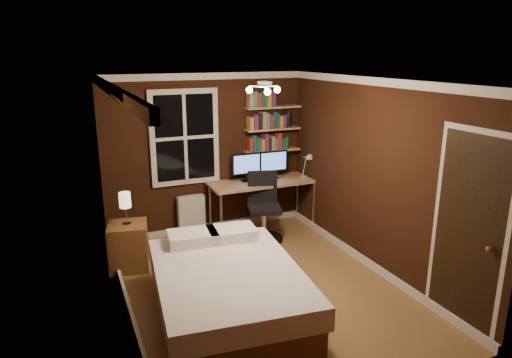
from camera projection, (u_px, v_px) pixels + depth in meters
name	position (u px, v px, depth m)	size (l,w,h in m)	color
floor	(260.00, 287.00, 5.63)	(4.20, 4.20, 0.00)	#8E6038
wall_back	(207.00, 154.00, 7.15)	(3.20, 0.04, 2.50)	black
wall_left	(118.00, 208.00, 4.68)	(0.04, 4.20, 2.50)	black
wall_right	(374.00, 176.00, 5.90)	(0.04, 4.20, 2.50)	black
ceiling	(261.00, 80.00, 4.96)	(3.20, 4.20, 0.02)	white
window	(185.00, 137.00, 6.91)	(1.06, 0.06, 1.46)	silver
door	(467.00, 235.00, 4.59)	(0.03, 0.82, 2.05)	black
door_knob	(489.00, 249.00, 4.31)	(0.06, 0.06, 0.06)	#B68F33
ceiling_fixture	(265.00, 90.00, 4.89)	(0.44, 0.44, 0.18)	beige
bookshelf_lower	(272.00, 150.00, 7.45)	(0.92, 0.22, 0.03)	tan
books_row_lower	(272.00, 142.00, 7.42)	(0.66, 0.16, 0.23)	maroon
bookshelf_middle	(272.00, 129.00, 7.36)	(0.92, 0.22, 0.03)	tan
books_row_middle	(272.00, 121.00, 7.33)	(0.66, 0.16, 0.23)	navy
bookshelf_upper	(273.00, 107.00, 7.27)	(0.92, 0.22, 0.03)	tan
books_row_upper	(273.00, 99.00, 7.23)	(0.42, 0.16, 0.23)	#214F2C
bed	(227.00, 290.00, 4.96)	(1.72, 2.23, 0.71)	brown
nightstand	(129.00, 246.00, 6.06)	(0.50, 0.50, 0.62)	brown
bedside_lamp	(126.00, 209.00, 5.91)	(0.15, 0.15, 0.43)	white
radiator	(191.00, 215.00, 7.18)	(0.42, 0.15, 0.63)	silver
desk	(262.00, 185.00, 7.29)	(1.71, 0.64, 0.81)	tan
monitor_left	(247.00, 167.00, 7.20)	(0.49, 0.12, 0.45)	black
monitor_right	(273.00, 165.00, 7.37)	(0.49, 0.12, 0.45)	black
desk_lamp	(307.00, 165.00, 7.36)	(0.14, 0.32, 0.44)	silver
office_chair	(264.00, 214.00, 6.97)	(0.59, 0.59, 1.05)	black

